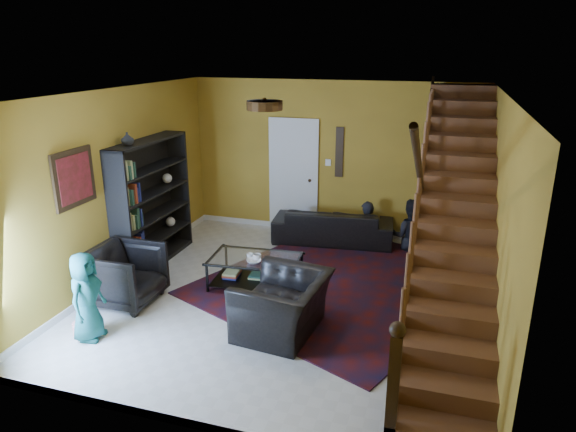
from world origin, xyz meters
name	(u,v)px	position (x,y,z in m)	size (l,w,h in m)	color
floor	(286,297)	(0.00, 0.00, 0.00)	(5.50, 5.50, 0.00)	beige
room	(235,249)	(-1.33, 1.33, 0.05)	(5.50, 5.50, 5.50)	gold
staircase	(454,217)	(2.12, 0.00, 1.40)	(0.95, 5.02, 3.18)	brown
bookshelf	(153,205)	(-2.40, 0.60, 0.96)	(0.35, 1.80, 2.00)	black
door	(294,177)	(-0.70, 2.73, 1.02)	(0.82, 0.05, 2.05)	silver
framed_picture	(74,178)	(-2.57, -0.90, 1.75)	(0.04, 0.74, 0.74)	maroon
wall_hanging	(339,152)	(0.15, 2.73, 1.55)	(0.14, 0.03, 0.90)	black
ceiling_fixture	(265,105)	(0.00, -0.80, 2.74)	(0.40, 0.40, 0.10)	#3F2814
rug	(342,282)	(0.66, 0.69, 0.01)	(3.36, 3.84, 0.02)	#440E0C
sofa	(333,225)	(0.16, 2.30, 0.31)	(2.10, 0.82, 0.61)	black
armchair_left	(125,275)	(-2.05, -0.77, 0.40)	(0.86, 0.89, 0.81)	black
armchair_right	(283,305)	(0.23, -0.89, 0.36)	(1.12, 0.98, 0.73)	black
person_adult_a	(366,235)	(0.75, 2.35, 0.17)	(0.45, 0.30, 1.25)	black
person_adult_b	(409,236)	(1.50, 2.35, 0.22)	(0.66, 0.51, 1.35)	black
person_child	(86,296)	(-1.95, -1.69, 0.55)	(0.54, 0.35, 1.10)	#175A58
coffee_table	(255,271)	(-0.51, 0.13, 0.28)	(1.32, 0.84, 0.48)	black
cup_a	(257,257)	(-0.44, 0.04, 0.53)	(0.12, 0.12, 0.09)	#999999
cup_b	(250,256)	(-0.56, 0.06, 0.53)	(0.09, 0.09, 0.09)	#999999
bowl	(254,261)	(-0.46, -0.04, 0.51)	(0.20, 0.20, 0.05)	#999999
vase	(127,139)	(-2.41, 0.10, 2.10)	(0.18, 0.18, 0.19)	#999999
popcorn_bucket	(79,329)	(-2.10, -1.72, 0.10)	(0.15, 0.15, 0.17)	red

